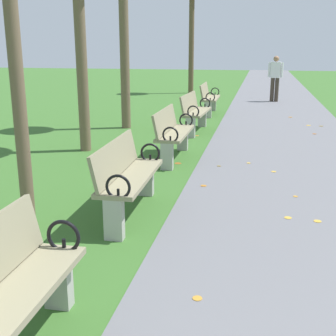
% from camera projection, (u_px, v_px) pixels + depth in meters
% --- Properties ---
extents(paved_walkway, '(3.11, 44.00, 0.02)m').
position_uv_depth(paved_walkway, '(275.00, 101.00, 16.60)').
color(paved_walkway, slate).
rests_on(paved_walkway, ground).
extents(park_bench_3, '(0.51, 1.61, 0.90)m').
position_uv_depth(park_bench_3, '(127.00, 176.00, 5.32)').
color(park_bench_3, gray).
rests_on(park_bench_3, ground).
extents(park_bench_4, '(0.48, 1.60, 0.90)m').
position_uv_depth(park_bench_4, '(173.00, 132.00, 7.98)').
color(park_bench_4, gray).
rests_on(park_bench_4, ground).
extents(park_bench_5, '(0.55, 1.62, 0.90)m').
position_uv_depth(park_bench_5, '(195.00, 111.00, 10.55)').
color(park_bench_5, gray).
rests_on(park_bench_5, ground).
extents(park_bench_6, '(0.49, 1.61, 0.90)m').
position_uv_depth(park_bench_6, '(209.00, 98.00, 13.31)').
color(park_bench_6, gray).
rests_on(park_bench_6, ground).
extents(pedestrian_walking, '(0.53, 0.26, 1.62)m').
position_uv_depth(pedestrian_walking, '(275.00, 76.00, 16.07)').
color(pedestrian_walking, '#3D3328').
rests_on(pedestrian_walking, paved_walkway).
extents(scattered_leaves, '(5.06, 15.44, 0.02)m').
position_uv_depth(scattered_leaves, '(231.00, 169.00, 7.35)').
color(scattered_leaves, '#93511E').
rests_on(scattered_leaves, ground).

